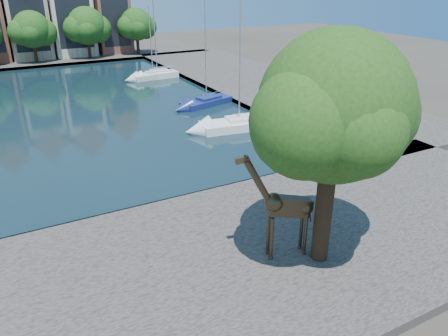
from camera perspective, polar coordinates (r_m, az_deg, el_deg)
The scene contains 17 objects.
ground at distance 26.02m, azimuth -14.17°, elevation -6.46°, with size 160.00×160.00×0.00m, color #38332B.
water_basin at distance 48.09m, azimuth -21.74°, elevation 6.86°, with size 38.00×50.00×0.08m, color black.
near_quay at distance 20.25m, azimuth -8.87°, elevation -14.93°, with size 50.00×14.00×0.50m, color #554E4A.
far_quay at distance 79.26m, azimuth -25.13°, elevation 12.72°, with size 60.00×16.00×0.50m, color #554E4A.
right_quay at distance 56.27m, azimuth 4.50°, elevation 11.03°, with size 14.00×52.00×0.50m, color #554E4A.
plane_tree at distance 18.71m, azimuth 14.47°, elevation 7.08°, with size 8.32×6.40×10.62m.
townhouse_east_inner at distance 78.54m, azimuth -24.61°, elevation 18.30°, with size 5.94×9.18×15.79m.
townhouse_east_mid at distance 79.34m, azimuth -19.78°, elevation 19.33°, with size 6.43×9.18×16.65m.
townhouse_east_end at distance 80.74m, azimuth -14.90°, elevation 19.24°, with size 5.44×9.18×14.43m.
far_tree_mid_east at distance 73.32m, azimuth -23.75°, elevation 16.10°, with size 7.02×5.40×7.52m.
far_tree_east at distance 74.48m, azimuth -17.43°, elevation 17.16°, with size 7.54×5.80×7.84m.
far_tree_far_east at distance 76.49m, azimuth -11.31°, elevation 17.79°, with size 6.76×5.20×7.36m.
giraffe_statue at distance 20.29m, azimuth 7.81°, elevation -4.99°, with size 3.70×1.28×5.33m.
sailboat_right_a at distance 39.37m, azimuth 1.97°, elevation 5.96°, with size 7.21×3.34×10.91m.
sailboat_right_b at distance 46.77m, azimuth -2.32°, elevation 8.81°, with size 6.14×3.48×11.36m.
sailboat_right_c at distance 60.10m, azimuth -8.71°, elevation 12.10°, with size 5.48×2.03×10.16m.
sailboat_right_d at distance 59.90m, azimuth -9.26°, elevation 11.95°, with size 5.74×2.56×9.09m.
Camera 1 is at (-4.68, -22.10, 12.91)m, focal length 35.00 mm.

